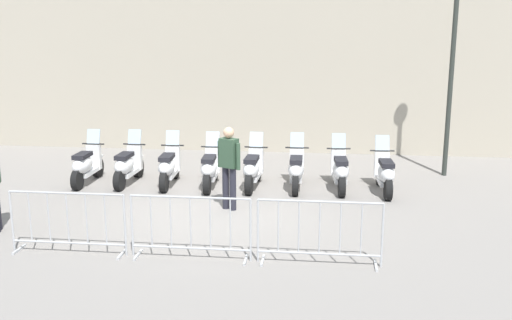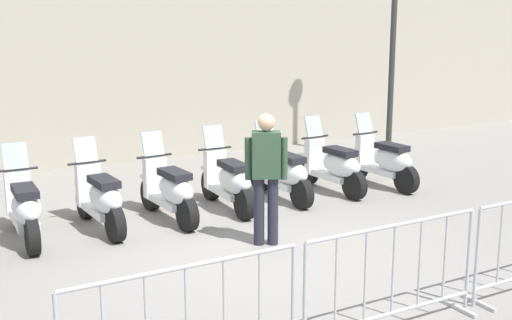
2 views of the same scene
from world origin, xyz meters
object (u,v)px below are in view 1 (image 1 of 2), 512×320
(motorcycle_4, at_px, (253,170))
(street_lamp, at_px, (453,47))
(barrier_segment_2, at_px, (319,233))
(motorcycle_2, at_px, (169,167))
(motorcycle_1, at_px, (127,166))
(motorcycle_6, at_px, (340,171))
(barrier_segment_0, at_px, (68,223))
(barrier_segment_1, at_px, (191,228))
(motorcycle_7, at_px, (385,174))
(motorcycle_3, at_px, (210,169))
(motorcycle_5, at_px, (296,170))
(officer_near_row_end, at_px, (229,163))
(motorcycle_0, at_px, (86,166))

(motorcycle_4, height_order, street_lamp, street_lamp)
(barrier_segment_2, bearing_deg, motorcycle_2, 139.92)
(motorcycle_1, relative_size, motorcycle_4, 1.00)
(motorcycle_2, distance_m, motorcycle_6, 4.01)
(barrier_segment_0, bearing_deg, barrier_segment_1, 10.12)
(motorcycle_4, xyz_separation_m, motorcycle_6, (1.97, 0.41, 0.00))
(barrier_segment_1, bearing_deg, motorcycle_7, 60.64)
(barrier_segment_2, bearing_deg, barrier_segment_1, -169.88)
(motorcycle_3, height_order, barrier_segment_0, motorcycle_3)
(motorcycle_5, distance_m, barrier_segment_0, 5.67)
(motorcycle_5, bearing_deg, motorcycle_1, -169.15)
(motorcycle_4, distance_m, officer_near_row_end, 1.74)
(motorcycle_4, bearing_deg, motorcycle_6, 11.88)
(motorcycle_4, relative_size, motorcycle_6, 1.01)
(motorcycle_7, height_order, barrier_segment_0, motorcycle_7)
(barrier_segment_2, bearing_deg, barrier_segment_0, -169.88)
(street_lamp, height_order, officer_near_row_end, street_lamp)
(motorcycle_6, bearing_deg, motorcycle_0, -168.64)
(motorcycle_3, height_order, motorcycle_6, same)
(motorcycle_1, bearing_deg, motorcycle_6, 10.82)
(motorcycle_2, relative_size, motorcycle_7, 1.00)
(motorcycle_0, bearing_deg, motorcycle_4, 11.11)
(motorcycle_4, bearing_deg, motorcycle_0, -168.89)
(motorcycle_7, relative_size, officer_near_row_end, 0.99)
(motorcycle_2, distance_m, motorcycle_4, 2.00)
(barrier_segment_2, xyz_separation_m, street_lamp, (1.97, 6.55, 2.69))
(motorcycle_4, relative_size, barrier_segment_2, 0.87)
(motorcycle_2, distance_m, motorcycle_5, 3.01)
(motorcycle_3, xyz_separation_m, motorcycle_5, (1.95, 0.48, 0.00))
(motorcycle_0, height_order, motorcycle_1, same)
(motorcycle_0, bearing_deg, motorcycle_6, 11.36)
(motorcycle_1, bearing_deg, motorcycle_5, 10.85)
(motorcycle_5, height_order, barrier_segment_1, motorcycle_5)
(motorcycle_0, height_order, motorcycle_7, same)
(motorcycle_3, height_order, motorcycle_7, same)
(motorcycle_4, relative_size, motorcycle_5, 1.01)
(motorcycle_1, relative_size, barrier_segment_2, 0.87)
(motorcycle_7, bearing_deg, motorcycle_3, -169.70)
(motorcycle_2, height_order, motorcycle_6, same)
(officer_near_row_end, bearing_deg, motorcycle_6, 46.37)
(street_lamp, bearing_deg, motorcycle_3, -151.84)
(motorcycle_2, relative_size, barrier_segment_0, 0.86)
(motorcycle_1, height_order, motorcycle_3, same)
(motorcycle_5, relative_size, barrier_segment_2, 0.87)
(motorcycle_1, bearing_deg, motorcycle_0, -165.90)
(motorcycle_0, distance_m, barrier_segment_0, 4.49)
(motorcycle_5, relative_size, street_lamp, 0.33)
(street_lamp, bearing_deg, motorcycle_0, -157.91)
(motorcycle_3, bearing_deg, street_lamp, 28.16)
(motorcycle_0, height_order, officer_near_row_end, officer_near_row_end)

